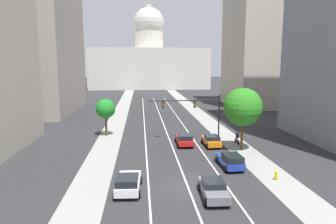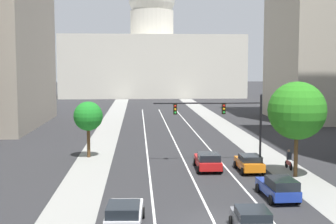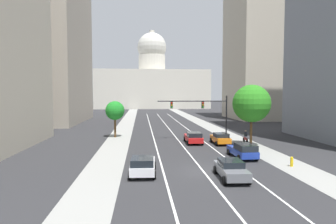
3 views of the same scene
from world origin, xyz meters
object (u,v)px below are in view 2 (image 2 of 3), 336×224
Objects in this scene: car_red at (208,161)px; traffic_signal_mast at (225,115)px; cyclist at (289,160)px; street_tree_mid_left at (88,116)px; car_gray at (253,222)px; car_blue at (279,187)px; car_white at (124,214)px; street_tree_far_right at (297,111)px; car_orange at (249,163)px; capitol_building at (152,58)px.

traffic_signal_mast is (2.03, 3.13, 3.65)m from car_red.
street_tree_mid_left is at bearing 67.37° from cyclist.
street_tree_mid_left is at bearing 28.07° from car_gray.
car_blue is 1.01× the size of car_white.
cyclist is at bearing -20.20° from street_tree_mid_left.
car_orange is at bearing 149.70° from street_tree_far_right.
capitol_building is 100.84m from car_red.
capitol_building reaches higher than car_gray.
street_tree_mid_left is at bearing 62.50° from car_orange.
car_blue is at bearing -158.35° from car_red.
street_tree_far_right is (-0.31, -2.63, 4.49)m from cyclist.
traffic_signal_mast is at bearing -3.99° from car_gray.
cyclist is 19.25m from street_tree_mid_left.
street_tree_far_right reaches higher than car_white.
car_orange is (3.38, 14.94, 0.02)m from car_gray.
car_red is at bearing -89.04° from capitol_building.
capitol_building is 5.09× the size of traffic_signal_mast.
capitol_building is 12.70× the size of car_orange.
traffic_signal_mast reaches higher than car_white.
car_blue is at bearing -61.11° from car_white.
traffic_signal_mast is 1.84× the size of street_tree_mid_left.
capitol_building is 11.75× the size of car_gray.
car_blue reaches higher than car_gray.
street_tree_mid_left reaches higher than car_blue.
traffic_signal_mast is 13.24m from street_tree_mid_left.
car_red is 1.16× the size of car_orange.
car_gray is (6.77, -1.67, -0.05)m from car_white.
street_tree_far_right reaches higher than cyclist.
car_gray is at bearing 151.39° from car_blue.
cyclist is at bearing -79.68° from car_orange.
car_red is at bearing -30.38° from street_tree_mid_left.
car_gray is (1.69, -116.14, -10.41)m from capitol_building.
car_gray is at bearing -96.08° from traffic_signal_mast.
street_tree_mid_left is (-10.81, 6.33, 3.23)m from car_red.
car_gray is at bearing -117.25° from street_tree_far_right.
capitol_building reaches higher than car_orange.
cyclist is (7.00, 15.63, 0.10)m from car_gray.
cyclist reaches higher than car_blue.
car_orange is 2.34× the size of cyclist.
car_white is (-6.76, -14.18, 0.01)m from car_red.
capitol_building reaches higher than street_tree_far_right.
car_red is (-3.39, 9.18, -0.03)m from car_blue.
car_blue is 0.58× the size of street_tree_far_right.
street_tree_far_right is (3.32, -1.94, 4.57)m from car_orange.
car_orange is at bearing -71.42° from traffic_signal_mast.
traffic_signal_mast is (-1.36, 4.04, 3.67)m from car_orange.
traffic_signal_mast is at bearing 53.69° from cyclist.
car_blue is at bearing -117.62° from street_tree_far_right.
car_blue is 21.27m from street_tree_mid_left.
car_blue is 11.32m from car_white.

